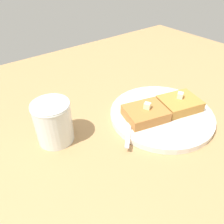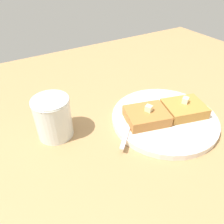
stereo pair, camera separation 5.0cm
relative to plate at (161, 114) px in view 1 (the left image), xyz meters
The scene contains 8 objects.
table_surface 7.09cm from the plate, behind, with size 111.65×111.65×2.61cm, color #A87F50.
plate is the anchor object (origin of this frame).
toast_slice_left 5.40cm from the plate, 164.60° to the left, with size 9.57×7.77×2.60cm, color #B37D37.
toast_slice_middle 5.40cm from the plate, 15.40° to the right, with size 9.57×7.77×2.60cm, color #AB6E34.
butter_pat_primary 6.67cm from the plate, behind, with size 1.46×1.31×1.46cm, color #F8E8C3.
butter_pat_secondary 6.06cm from the plate, 13.65° to the right, with size 1.46×1.31×1.46cm, color beige.
fork 8.92cm from the plate, 15.28° to the right, with size 12.46×12.19×0.36cm.
syrup_jar 26.37cm from the plate, 20.37° to the right, with size 8.11×8.11×9.48cm.
Camera 1 is at (43.31, 27.79, 36.99)cm, focal length 35.00 mm.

